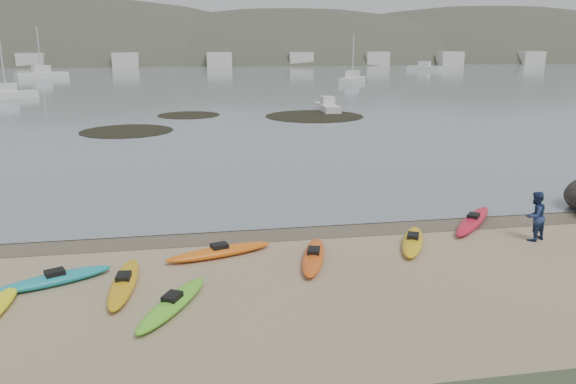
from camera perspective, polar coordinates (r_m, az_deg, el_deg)
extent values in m
plane|color=tan|center=(22.14, 0.00, -3.75)|extent=(600.00, 600.00, 0.00)
plane|color=brown|center=(21.86, 0.14, -3.99)|extent=(60.00, 60.00, 0.00)
plane|color=slate|center=(320.74, -9.56, 13.62)|extent=(1200.00, 1200.00, 0.00)
ellipsoid|color=red|center=(23.75, 18.28, -2.79)|extent=(3.39, 3.73, 0.34)
ellipsoid|color=orange|center=(19.47, -6.97, -6.04)|extent=(3.84, 1.78, 0.34)
ellipsoid|color=#E05313|center=(18.92, 2.62, -6.57)|extent=(1.69, 3.57, 0.34)
ellipsoid|color=gold|center=(17.65, -16.32, -8.86)|extent=(0.92, 3.77, 0.34)
ellipsoid|color=#64D22A|center=(16.04, -11.65, -11.06)|extent=(2.29, 3.50, 0.34)
ellipsoid|color=yellow|center=(20.77, 12.55, -4.93)|extent=(2.05, 3.28, 0.34)
ellipsoid|color=teal|center=(18.61, -22.55, -8.17)|extent=(3.38, 2.06, 0.34)
imported|color=navy|center=(22.54, 23.79, -2.25)|extent=(1.10, 0.98, 1.86)
cylinder|color=black|center=(47.83, -16.07, 5.94)|extent=(7.51, 7.51, 0.04)
cylinder|color=black|center=(55.35, 2.67, 7.69)|extent=(9.64, 9.64, 0.04)
cylinder|color=black|center=(56.94, -10.05, 7.68)|extent=(6.14, 6.14, 0.04)
cube|color=silver|center=(81.04, -26.70, 8.82)|extent=(7.38, 5.47, 1.03)
cube|color=silver|center=(59.71, 4.01, 8.57)|extent=(1.71, 5.79, 0.81)
cube|color=silver|center=(100.64, 6.55, 11.25)|extent=(6.42, 7.96, 1.13)
cube|color=silver|center=(121.63, -23.73, 10.80)|extent=(9.64, 7.33, 1.35)
cube|color=silver|center=(147.83, 13.66, 12.14)|extent=(7.72, 7.55, 1.18)
ellipsoid|color=#384235|center=(221.01, -20.85, 7.59)|extent=(220.00, 120.00, 80.00)
ellipsoid|color=#384235|center=(215.33, 0.45, 9.11)|extent=(200.00, 110.00, 68.00)
ellipsoid|color=#384235|center=(254.07, 19.47, 8.77)|extent=(230.00, 130.00, 76.00)
cube|color=beige|center=(170.11, -23.53, 12.15)|extent=(7.00, 5.00, 4.00)
cube|color=beige|center=(166.34, -15.28, 12.81)|extent=(7.00, 5.00, 4.00)
cube|color=beige|center=(166.00, -6.79, 13.22)|extent=(7.00, 5.00, 4.00)
cube|color=beige|center=(169.10, 1.58, 13.35)|extent=(7.00, 5.00, 4.00)
cube|color=beige|center=(175.45, 9.49, 13.22)|extent=(7.00, 5.00, 4.00)
cube|color=beige|center=(184.73, 16.72, 12.89)|extent=(7.00, 5.00, 4.00)
cube|color=beige|center=(196.52, 23.15, 12.42)|extent=(7.00, 5.00, 4.00)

